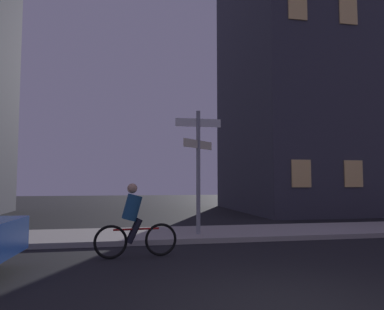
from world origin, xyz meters
TOP-DOWN VIEW (x-y plane):
  - sidewalk_kerb at (0.00, 6.60)m, footprint 40.00×2.73m
  - signpost at (0.08, 6.10)m, footprint 1.37×1.06m
  - cyclist at (-1.84, 3.81)m, footprint 1.81×0.37m
  - building_right_block at (9.34, 15.00)m, footprint 10.11×9.40m

SIDE VIEW (x-z plane):
  - sidewalk_kerb at x=0.00m, z-range 0.00..0.14m
  - cyclist at x=-1.84m, z-range -0.06..1.55m
  - signpost at x=0.08m, z-range 0.46..4.05m
  - building_right_block at x=9.34m, z-range 0.00..15.49m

